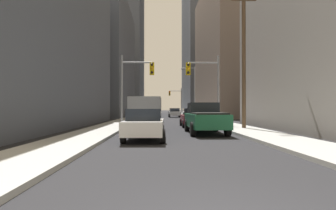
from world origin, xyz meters
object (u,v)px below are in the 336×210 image
at_px(pickup_truck_green, 205,118).
at_px(cargo_van_grey, 146,112).
at_px(traffic_signal_near_left, 136,79).
at_px(traffic_signal_near_right, 204,79).
at_px(sedan_silver, 174,113).
at_px(traffic_signal_far_right, 176,97).
at_px(sedan_white, 145,124).
at_px(sedan_navy, 150,116).
at_px(sedan_maroon, 193,117).

bearing_deg(pickup_truck_green, cargo_van_grey, 147.76).
height_order(traffic_signal_near_left, traffic_signal_near_right, same).
xyz_separation_m(sedan_silver, traffic_signal_far_right, (1.22, 16.32, 3.23)).
bearing_deg(sedan_silver, sedan_white, -95.35).
bearing_deg(cargo_van_grey, pickup_truck_green, -32.24).
distance_m(sedan_navy, traffic_signal_near_right, 7.71).
height_order(sedan_maroon, sedan_navy, same).
height_order(sedan_maroon, traffic_signal_near_right, traffic_signal_near_right).
bearing_deg(sedan_navy, sedan_white, -89.34).
height_order(cargo_van_grey, sedan_navy, cargo_van_grey).
xyz_separation_m(traffic_signal_near_left, traffic_signal_far_right, (5.78, 41.08, 0.01)).
bearing_deg(traffic_signal_near_right, sedan_navy, 132.53).
distance_m(cargo_van_grey, sedan_white, 6.05).
bearing_deg(cargo_van_grey, sedan_maroon, 47.16).
distance_m(sedan_navy, traffic_signal_far_right, 36.36).
bearing_deg(sedan_white, traffic_signal_far_right, 84.99).
xyz_separation_m(cargo_van_grey, sedan_silver, (3.46, 29.21, -0.52)).
xyz_separation_m(sedan_white, traffic_signal_near_left, (-1.27, 10.47, 3.22)).
xyz_separation_m(pickup_truck_green, sedan_maroon, (-0.03, 6.27, -0.16)).
xyz_separation_m(sedan_white, sedan_navy, (-0.18, 15.64, 0.00)).
bearing_deg(traffic_signal_near_right, sedan_maroon, -154.69).
height_order(pickup_truck_green, traffic_signal_near_left, traffic_signal_near_left).
height_order(pickup_truck_green, sedan_white, pickup_truck_green).
bearing_deg(cargo_van_grey, traffic_signal_far_right, 84.13).
bearing_deg(traffic_signal_near_right, cargo_van_grey, -136.71).
height_order(sedan_white, traffic_signal_near_right, traffic_signal_near_right).
relative_size(sedan_maroon, traffic_signal_near_right, 0.70).
bearing_deg(traffic_signal_near_right, sedan_white, -113.51).
bearing_deg(sedan_navy, cargo_van_grey, -89.90).
bearing_deg(sedan_silver, cargo_van_grey, -96.76).
height_order(sedan_white, sedan_silver, same).
bearing_deg(sedan_navy, traffic_signal_near_left, -101.87).
xyz_separation_m(sedan_maroon, traffic_signal_far_right, (1.03, 41.58, 3.23)).
bearing_deg(traffic_signal_far_right, pickup_truck_green, -91.19).
height_order(sedan_maroon, traffic_signal_near_left, traffic_signal_near_left).
relative_size(pickup_truck_green, sedan_white, 1.28).
height_order(cargo_van_grey, traffic_signal_near_right, traffic_signal_near_right).
xyz_separation_m(sedan_navy, traffic_signal_near_left, (-1.09, -5.16, 3.22)).
height_order(cargo_van_grey, traffic_signal_far_right, traffic_signal_far_right).
xyz_separation_m(cargo_van_grey, traffic_signal_near_left, (-1.10, 4.45, 2.71)).
bearing_deg(sedan_maroon, traffic_signal_near_left, 173.97).
xyz_separation_m(cargo_van_grey, sedan_navy, (-0.02, 9.61, -0.52)).
bearing_deg(sedan_white, sedan_maroon, 70.70).
bearing_deg(cargo_van_grey, sedan_silver, 83.24).
distance_m(cargo_van_grey, traffic_signal_near_left, 5.32).
relative_size(traffic_signal_near_left, traffic_signal_far_right, 1.00).
bearing_deg(sedan_white, cargo_van_grey, 91.55).
height_order(sedan_maroon, traffic_signal_far_right, traffic_signal_far_right).
bearing_deg(traffic_signal_near_left, sedan_white, -83.11).
xyz_separation_m(traffic_signal_near_left, traffic_signal_near_right, (5.82, 0.00, 0.00)).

